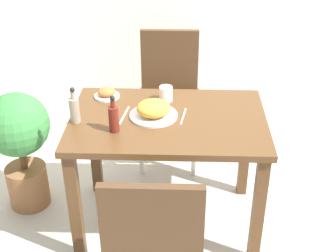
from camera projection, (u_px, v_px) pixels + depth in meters
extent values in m
plane|color=#B7B2A8|center=(168.00, 221.00, 2.86)|extent=(16.00, 16.00, 0.00)
cube|color=brown|center=(168.00, 121.00, 2.50)|extent=(1.05, 0.70, 0.04)
cube|color=brown|center=(75.00, 208.00, 2.44)|extent=(0.06, 0.06, 0.69)
cube|color=brown|center=(258.00, 212.00, 2.41)|extent=(0.06, 0.06, 0.69)
cube|color=brown|center=(95.00, 145.00, 2.96)|extent=(0.06, 0.06, 0.69)
cube|color=brown|center=(245.00, 148.00, 2.93)|extent=(0.06, 0.06, 0.69)
cube|color=#4C331E|center=(156.00, 242.00, 2.07)|extent=(0.42, 0.42, 0.04)
cube|color=#4C331E|center=(152.00, 232.00, 1.79)|extent=(0.40, 0.04, 0.44)
cylinder|color=white|center=(194.00, 252.00, 2.34)|extent=(0.03, 0.03, 0.44)
cylinder|color=white|center=(123.00, 250.00, 2.35)|extent=(0.03, 0.03, 0.44)
cube|color=#4C331E|center=(169.00, 104.00, 3.21)|extent=(0.42, 0.42, 0.04)
cube|color=#4C331E|center=(170.00, 60.00, 3.25)|extent=(0.40, 0.04, 0.44)
cylinder|color=white|center=(141.00, 147.00, 3.18)|extent=(0.03, 0.03, 0.44)
cylinder|color=white|center=(194.00, 148.00, 3.17)|extent=(0.03, 0.03, 0.44)
cylinder|color=white|center=(145.00, 120.00, 3.49)|extent=(0.03, 0.03, 0.44)
cylinder|color=white|center=(194.00, 121.00, 3.48)|extent=(0.03, 0.03, 0.44)
cylinder|color=white|center=(154.00, 115.00, 2.51)|extent=(0.26, 0.26, 0.01)
ellipsoid|color=gold|center=(153.00, 108.00, 2.48)|extent=(0.18, 0.18, 0.08)
cylinder|color=white|center=(107.00, 96.00, 2.70)|extent=(0.15, 0.15, 0.01)
ellipsoid|color=#CC6633|center=(107.00, 92.00, 2.69)|extent=(0.10, 0.10, 0.04)
cylinder|color=silver|center=(166.00, 94.00, 2.64)|extent=(0.08, 0.08, 0.09)
cylinder|color=maroon|center=(114.00, 119.00, 2.34)|extent=(0.05, 0.05, 0.14)
cylinder|color=maroon|center=(113.00, 104.00, 2.30)|extent=(0.02, 0.02, 0.04)
sphere|color=black|center=(112.00, 98.00, 2.28)|extent=(0.03, 0.03, 0.03)
cylinder|color=gray|center=(75.00, 110.00, 2.42)|extent=(0.05, 0.05, 0.14)
cylinder|color=gray|center=(73.00, 95.00, 2.38)|extent=(0.02, 0.02, 0.04)
sphere|color=black|center=(72.00, 90.00, 2.36)|extent=(0.03, 0.03, 0.03)
cube|color=silver|center=(124.00, 116.00, 2.51)|extent=(0.04, 0.20, 0.00)
cube|color=silver|center=(183.00, 116.00, 2.50)|extent=(0.04, 0.18, 0.00)
cylinder|color=brown|center=(28.00, 185.00, 2.95)|extent=(0.25, 0.25, 0.27)
cylinder|color=brown|center=(24.00, 160.00, 2.85)|extent=(0.05, 0.05, 0.11)
sphere|color=#387F3D|center=(17.00, 125.00, 2.72)|extent=(0.38, 0.38, 0.38)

